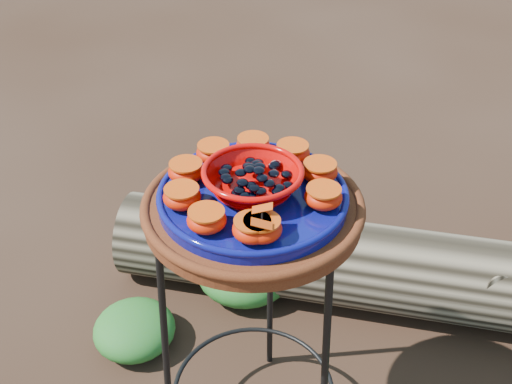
% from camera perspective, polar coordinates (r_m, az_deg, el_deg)
% --- Properties ---
extents(plant_stand, '(0.44, 0.44, 0.70)m').
position_cam_1_polar(plant_stand, '(1.54, -0.24, -12.56)').
color(plant_stand, black).
rests_on(plant_stand, ground).
extents(terracotta_saucer, '(0.44, 0.44, 0.04)m').
position_cam_1_polar(terracotta_saucer, '(1.29, -0.28, -1.57)').
color(terracotta_saucer, '#4D1B0D').
rests_on(terracotta_saucer, plant_stand).
extents(cobalt_plate, '(0.38, 0.38, 0.03)m').
position_cam_1_polar(cobalt_plate, '(1.27, -0.28, -0.48)').
color(cobalt_plate, '#081149').
rests_on(cobalt_plate, terracotta_saucer).
extents(red_bowl, '(0.19, 0.19, 0.05)m').
position_cam_1_polar(red_bowl, '(1.25, -0.29, 0.96)').
color(red_bowl, '#D10604').
rests_on(red_bowl, cobalt_plate).
extents(glass_gems, '(0.15, 0.15, 0.03)m').
position_cam_1_polar(glass_gems, '(1.22, -0.29, 2.44)').
color(glass_gems, black).
rests_on(glass_gems, red_bowl).
extents(orange_half_0, '(0.07, 0.07, 0.04)m').
position_cam_1_polar(orange_half_0, '(1.14, 0.53, -3.30)').
color(orange_half_0, '#C00706').
rests_on(orange_half_0, cobalt_plate).
extents(orange_half_1, '(0.07, 0.07, 0.04)m').
position_cam_1_polar(orange_half_1, '(1.22, 6.00, -0.44)').
color(orange_half_1, '#C00706').
rests_on(orange_half_1, cobalt_plate).
extents(orange_half_2, '(0.07, 0.07, 0.04)m').
position_cam_1_polar(orange_half_2, '(1.29, 5.67, 1.83)').
color(orange_half_2, '#C00706').
rests_on(orange_half_2, cobalt_plate).
extents(orange_half_3, '(0.07, 0.07, 0.04)m').
position_cam_1_polar(orange_half_3, '(1.35, 3.26, 3.50)').
color(orange_half_3, '#C00706').
rests_on(orange_half_3, cobalt_plate).
extents(orange_half_4, '(0.07, 0.07, 0.04)m').
position_cam_1_polar(orange_half_4, '(1.37, -0.26, 4.11)').
color(orange_half_4, '#C00706').
rests_on(orange_half_4, cobalt_plate).
extents(orange_half_5, '(0.07, 0.07, 0.04)m').
position_cam_1_polar(orange_half_5, '(1.35, -3.79, 3.50)').
color(orange_half_5, '#C00706').
rests_on(orange_half_5, cobalt_plate).
extents(orange_half_6, '(0.07, 0.07, 0.04)m').
position_cam_1_polar(orange_half_6, '(1.29, -6.23, 1.83)').
color(orange_half_6, '#C00706').
rests_on(orange_half_6, cobalt_plate).
extents(orange_half_7, '(0.07, 0.07, 0.04)m').
position_cam_1_polar(orange_half_7, '(1.22, -6.59, -0.44)').
color(orange_half_7, '#C00706').
rests_on(orange_half_7, cobalt_plate).
extents(orange_half_8, '(0.07, 0.07, 0.04)m').
position_cam_1_polar(orange_half_8, '(1.16, -4.40, -2.48)').
color(orange_half_8, '#C00706').
rests_on(orange_half_8, cobalt_plate).
extents(orange_half_9, '(0.07, 0.07, 0.04)m').
position_cam_1_polar(orange_half_9, '(1.14, -0.32, -3.33)').
color(orange_half_9, '#C00706').
rests_on(orange_half_9, cobalt_plate).
extents(butterfly, '(0.09, 0.06, 0.01)m').
position_cam_1_polar(butterfly, '(1.12, 0.54, -2.21)').
color(butterfly, '#CF3E0A').
rests_on(butterfly, orange_half_0).
extents(driftwood_log, '(1.46, 0.39, 0.27)m').
position_cam_1_polar(driftwood_log, '(2.05, 8.07, -6.30)').
color(driftwood_log, black).
rests_on(driftwood_log, ground).
extents(foliage_left, '(0.24, 0.24, 0.12)m').
position_cam_1_polar(foliage_left, '(1.97, -10.77, -11.81)').
color(foliage_left, '#236429').
rests_on(foliage_left, ground).
extents(foliage_back, '(0.32, 0.32, 0.16)m').
position_cam_1_polar(foliage_back, '(2.10, -0.99, -6.82)').
color(foliage_back, '#236429').
rests_on(foliage_back, ground).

